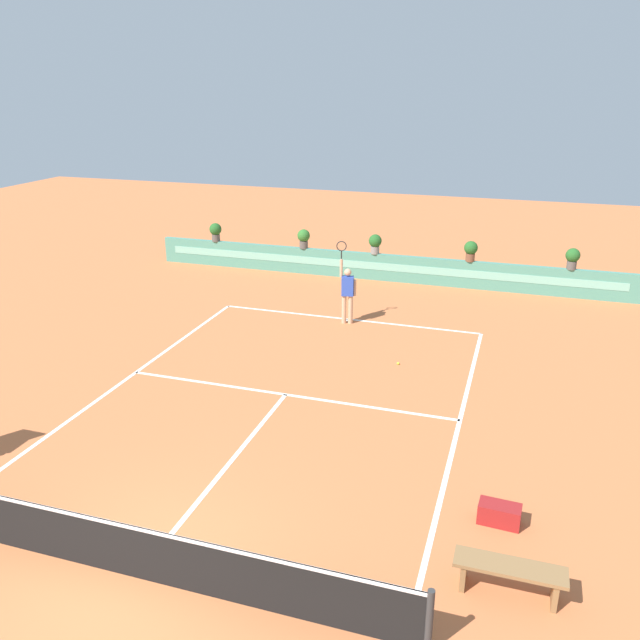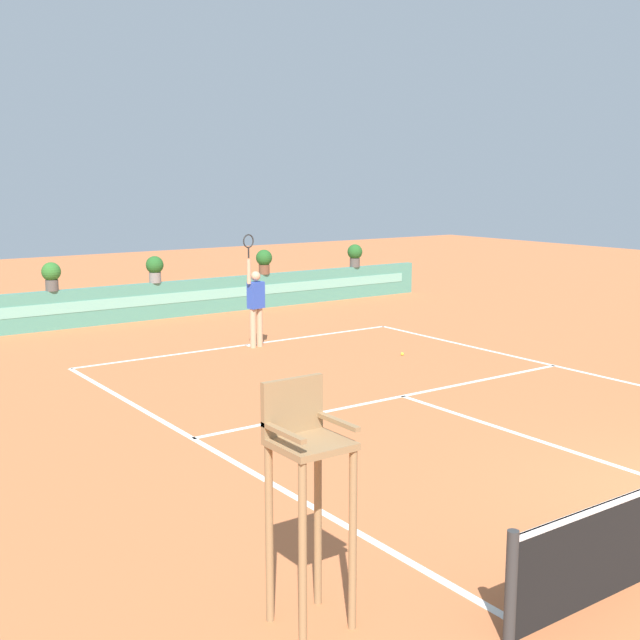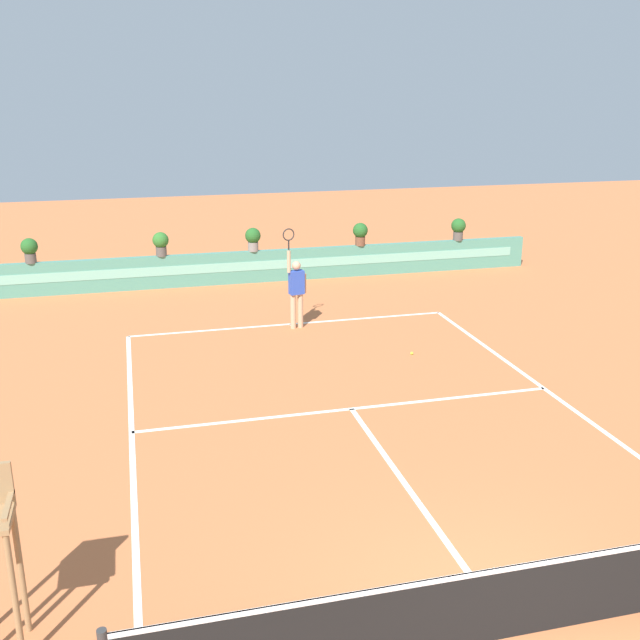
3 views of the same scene
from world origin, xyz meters
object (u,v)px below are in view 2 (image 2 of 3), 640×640
object	(u,v)px
potted_plant_right	(264,260)
potted_plant_centre	(155,268)
tennis_player	(256,302)
tennis_ball_near_baseline	(402,354)
potted_plant_left	(51,274)
umpire_chair	(306,474)
potted_plant_far_right	(355,254)

from	to	relation	value
potted_plant_right	potted_plant_centre	size ratio (longest dim) A/B	1.00
tennis_player	tennis_ball_near_baseline	size ratio (longest dim) A/B	38.01
potted_plant_left	potted_plant_centre	world-z (taller)	same
tennis_ball_near_baseline	umpire_chair	bearing A→B (deg)	-135.36
potted_plant_far_right	potted_plant_centre	bearing A→B (deg)	180.00
potted_plant_left	potted_plant_right	xyz separation A→B (m)	(6.27, 0.00, 0.00)
potted_plant_left	potted_plant_right	bearing A→B (deg)	0.00
umpire_chair	potted_plant_far_right	distance (m)	19.45
umpire_chair	potted_plant_far_right	bearing A→B (deg)	51.06
potted_plant_far_right	potted_plant_centre	size ratio (longest dim) A/B	1.00
umpire_chair	potted_plant_left	xyz separation A→B (m)	(2.56, 15.13, 0.07)
potted_plant_left	potted_plant_right	world-z (taller)	same
tennis_ball_near_baseline	potted_plant_right	xyz separation A→B (m)	(1.05, 7.44, 1.38)
potted_plant_far_right	potted_plant_right	bearing A→B (deg)	180.00
potted_plant_far_right	potted_plant_centre	distance (m)	6.86
potted_plant_centre	potted_plant_left	bearing A→B (deg)	180.00
potted_plant_left	tennis_player	bearing A→B (deg)	-57.44
tennis_player	potted_plant_left	size ratio (longest dim) A/B	3.57
tennis_player	potted_plant_centre	world-z (taller)	tennis_player
potted_plant_left	umpire_chair	bearing A→B (deg)	-99.62
potted_plant_far_right	potted_plant_left	bearing A→B (deg)	180.00
potted_plant_far_right	potted_plant_right	xyz separation A→B (m)	(-3.39, 0.00, 0.00)
tennis_ball_near_baseline	potted_plant_far_right	distance (m)	8.77
umpire_chair	tennis_player	size ratio (longest dim) A/B	0.83
tennis_player	tennis_ball_near_baseline	bearing A→B (deg)	-50.67
umpire_chair	tennis_ball_near_baseline	world-z (taller)	umpire_chair
tennis_player	potted_plant_right	size ratio (longest dim) A/B	3.57
tennis_player	potted_plant_far_right	world-z (taller)	tennis_player
tennis_ball_near_baseline	potted_plant_centre	distance (m)	7.94
tennis_ball_near_baseline	potted_plant_centre	world-z (taller)	potted_plant_centre
potted_plant_left	potted_plant_centre	distance (m)	2.80
potted_plant_left	potted_plant_right	size ratio (longest dim) A/B	1.00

